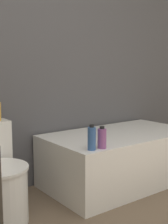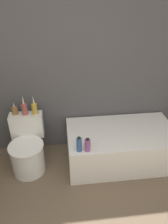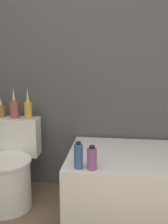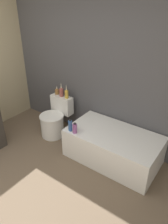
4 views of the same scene
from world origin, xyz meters
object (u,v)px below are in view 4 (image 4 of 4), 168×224
at_px(vase_silver, 61,92).
at_px(shampoo_bottle_short, 75,128).
at_px(shampoo_bottle_tall, 70,125).
at_px(vase_gold, 57,91).
at_px(bathtub, 113,146).
at_px(toilet, 55,120).
at_px(vase_bronze, 66,93).

xyz_separation_m(vase_silver, shampoo_bottle_short, (0.74, -0.56, -0.21)).
height_order(vase_silver, shampoo_bottle_tall, vase_silver).
xyz_separation_m(vase_gold, shampoo_bottle_tall, (0.77, -0.57, -0.17)).
bearing_deg(vase_gold, shampoo_bottle_tall, -36.41).
xyz_separation_m(bathtub, vase_silver, (-1.24, 0.23, 0.53)).
xyz_separation_m(toilet, vase_silver, (-0.00, 0.23, 0.49)).
distance_m(vase_bronze, shampoo_bottle_short, 0.85).
distance_m(bathtub, shampoo_bottle_short, 0.67).
bearing_deg(shampoo_bottle_short, toilet, 155.95).
height_order(vase_silver, shampoo_bottle_short, vase_silver).
relative_size(shampoo_bottle_tall, shampoo_bottle_short, 1.13).
bearing_deg(bathtub, vase_gold, 169.50).
relative_size(bathtub, vase_bronze, 5.27).
xyz_separation_m(vase_bronze, shampoo_bottle_short, (0.61, -0.55, -0.21)).
distance_m(vase_silver, shampoo_bottle_short, 0.95).
bearing_deg(toilet, vase_silver, 90.00).
relative_size(vase_silver, vase_bronze, 0.99).
height_order(bathtub, vase_bronze, vase_bronze).
xyz_separation_m(vase_silver, shampoo_bottle_tall, (0.64, -0.55, -0.20)).
height_order(vase_silver, vase_bronze, vase_bronze).
distance_m(toilet, vase_silver, 0.54).
height_order(bathtub, toilet, toilet).
xyz_separation_m(bathtub, vase_gold, (-1.36, 0.25, 0.50)).
distance_m(vase_silver, shampoo_bottle_tall, 0.87).
bearing_deg(toilet, vase_bronze, 59.74).
bearing_deg(shampoo_bottle_tall, vase_gold, 143.59).
bearing_deg(bathtub, vase_bronze, 168.54).
relative_size(toilet, vase_gold, 4.02).
bearing_deg(toilet, shampoo_bottle_short, -24.05).
relative_size(vase_bronze, shampoo_bottle_tall, 1.39).
xyz_separation_m(vase_gold, vase_bronze, (0.25, -0.03, 0.03)).
bearing_deg(shampoo_bottle_short, shampoo_bottle_tall, 175.95).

